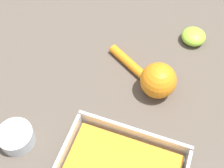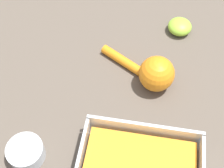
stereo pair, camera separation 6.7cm
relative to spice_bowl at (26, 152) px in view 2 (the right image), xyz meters
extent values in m
cube|color=silver|center=(-0.22, -0.08, 0.02)|extent=(0.22, 0.01, 0.05)
cylinder|color=silver|center=(0.00, 0.00, 0.00)|extent=(0.07, 0.07, 0.03)
cylinder|color=brown|center=(0.00, 0.00, 0.00)|extent=(0.06, 0.06, 0.02)
sphere|color=orange|center=(-0.23, -0.21, 0.02)|extent=(0.08, 0.08, 0.08)
cylinder|color=orange|center=(-0.15, -0.26, -0.01)|extent=(0.11, 0.07, 0.02)
ellipsoid|color=#93CC38|center=(-0.28, -0.38, 0.00)|extent=(0.06, 0.06, 0.03)
camera|label=1|loc=(-0.26, 0.18, 0.57)|focal=50.00mm
camera|label=2|loc=(-0.20, 0.19, 0.57)|focal=50.00mm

